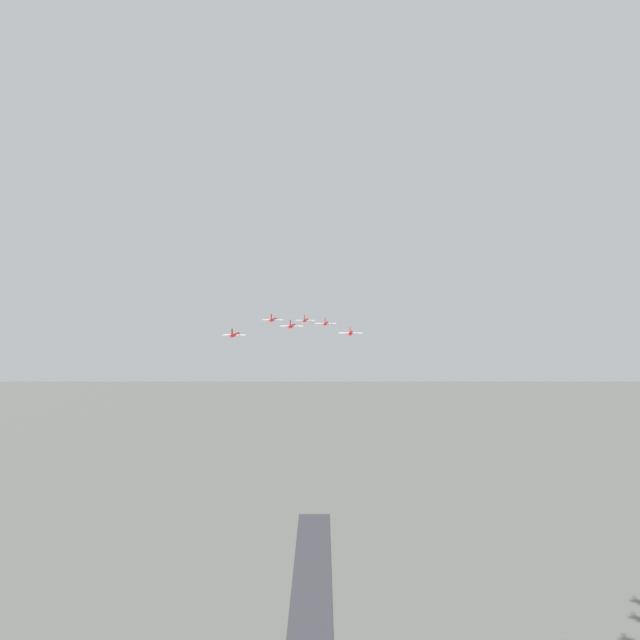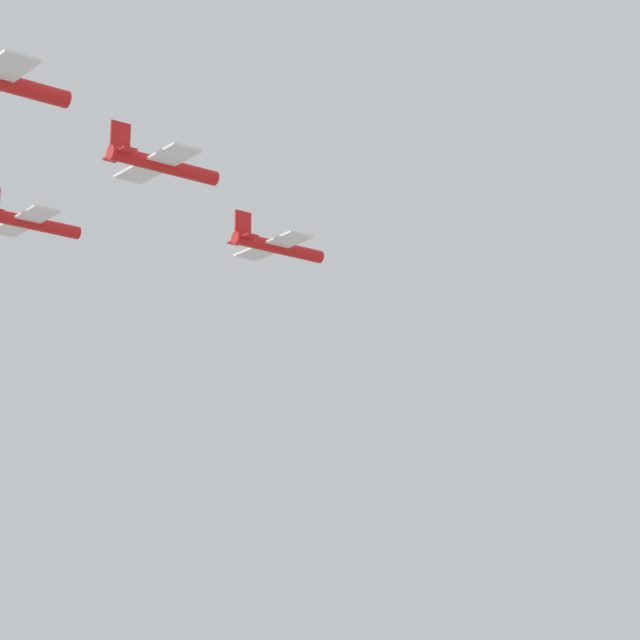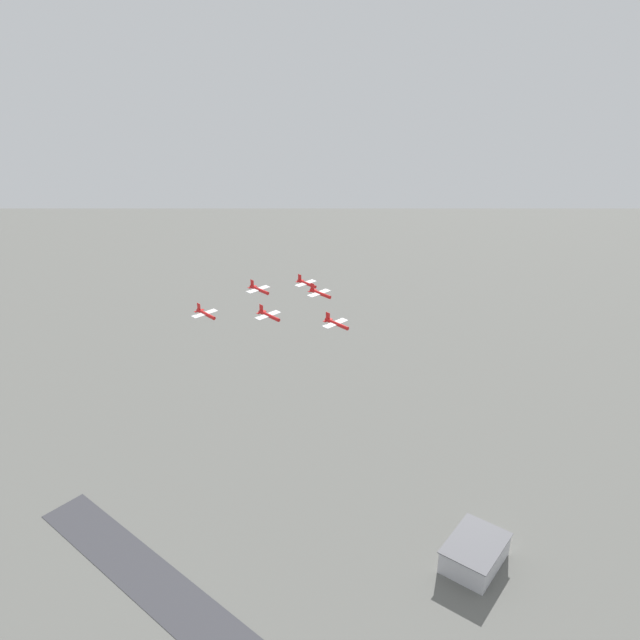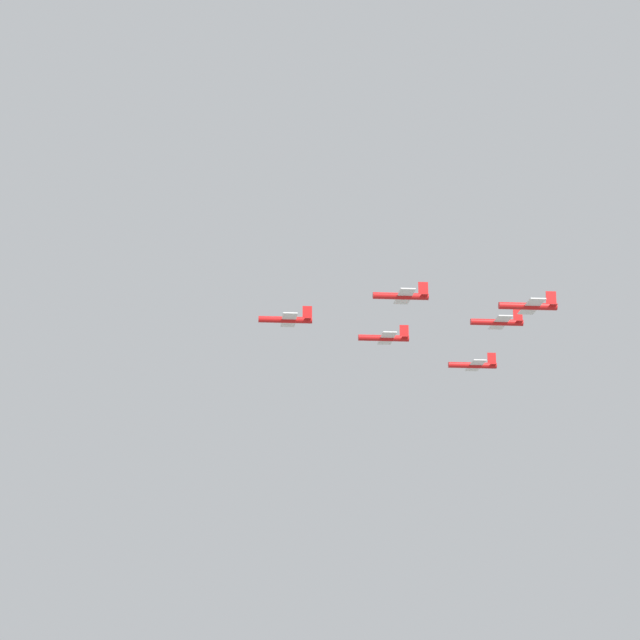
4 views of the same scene
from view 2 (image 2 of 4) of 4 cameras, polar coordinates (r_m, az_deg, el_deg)
The scene contains 3 objects.
jet_0 at distance 121.31m, azimuth -1.70°, elevation 2.79°, with size 8.17×8.52×2.85m.
jet_1 at distance 121.58m, azimuth -10.98°, elevation 3.66°, with size 8.17×8.52×2.85m.
jet_2 at distance 104.65m, azimuth -6.06°, elevation 5.86°, with size 8.17×8.52×2.85m.
Camera 2 is at (-54.93, 80.07, 140.34)m, focal length 85.00 mm.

